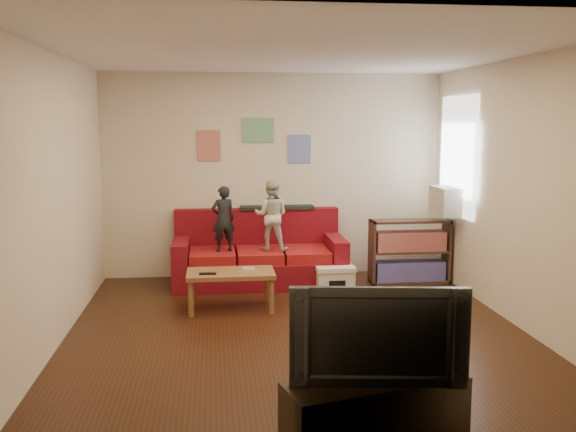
{
  "coord_description": "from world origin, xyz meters",
  "views": [
    {
      "loc": [
        -0.79,
        -6.03,
        2.06
      ],
      "look_at": [
        0.0,
        0.8,
        1.05
      ],
      "focal_mm": 40.0,
      "sensor_mm": 36.0,
      "label": 1
    }
  ],
  "objects": [
    {
      "name": "tv_stand",
      "position": [
        0.21,
        -2.25,
        0.22
      ],
      "size": [
        1.24,
        0.68,
        0.44
      ],
      "primitive_type": "cube",
      "rotation": [
        0.0,
        0.0,
        0.25
      ],
      "color": "black",
      "rests_on": "ground"
    },
    {
      "name": "window",
      "position": [
        2.22,
        1.65,
        1.64
      ],
      "size": [
        0.04,
        1.08,
        1.48
      ],
      "primitive_type": "cube",
      "color": "white",
      "rests_on": "room_shell"
    },
    {
      "name": "television",
      "position": [
        0.21,
        -2.25,
        0.76
      ],
      "size": [
        1.11,
        0.29,
        0.63
      ],
      "primitive_type": "imported",
      "rotation": [
        0.0,
        0.0,
        -0.14
      ],
      "color": "black",
      "rests_on": "tv_stand"
    },
    {
      "name": "artwork_right",
      "position": [
        0.35,
        2.48,
        1.7
      ],
      "size": [
        0.3,
        0.01,
        0.38
      ],
      "primitive_type": "cube",
      "color": "#727FCC",
      "rests_on": "room_shell"
    },
    {
      "name": "remote",
      "position": [
        -0.88,
        0.77,
        0.44
      ],
      "size": [
        0.18,
        0.06,
        0.02
      ],
      "primitive_type": "cube",
      "rotation": [
        0.0,
        0.0,
        -0.07
      ],
      "color": "black",
      "rests_on": "coffee_table"
    },
    {
      "name": "child_b",
      "position": [
        -0.08,
        1.9,
        0.9
      ],
      "size": [
        0.5,
        0.43,
        0.89
      ],
      "primitive_type": "imported",
      "rotation": [
        0.0,
        0.0,
        2.91
      ],
      "color": "beige",
      "rests_on": "sofa"
    },
    {
      "name": "room_shell",
      "position": [
        0.0,
        0.0,
        1.35
      ],
      "size": [
        4.52,
        5.02,
        2.72
      ],
      "color": "#361B0D",
      "rests_on": "ground"
    },
    {
      "name": "file_box",
      "position": [
        0.66,
        1.5,
        0.16
      ],
      "size": [
        0.47,
        0.36,
        0.32
      ],
      "color": "white",
      "rests_on": "ground"
    },
    {
      "name": "sofa",
      "position": [
        -0.23,
        2.07,
        0.32
      ],
      "size": [
        2.17,
        1.0,
        0.95
      ],
      "color": "maroon",
      "rests_on": "ground"
    },
    {
      "name": "game_controller",
      "position": [
        -0.43,
        0.94,
        0.45
      ],
      "size": [
        0.14,
        0.07,
        0.03
      ],
      "primitive_type": "cube",
      "rotation": [
        0.0,
        0.0,
        -0.3
      ],
      "color": "white",
      "rests_on": "coffee_table"
    },
    {
      "name": "tissue",
      "position": [
        0.3,
        0.89,
        0.05
      ],
      "size": [
        0.11,
        0.11,
        0.1
      ],
      "primitive_type": "sphere",
      "rotation": [
        0.0,
        0.0,
        0.12
      ],
      "color": "silver",
      "rests_on": "ground"
    },
    {
      "name": "artwork_left",
      "position": [
        -0.85,
        2.48,
        1.75
      ],
      "size": [
        0.3,
        0.01,
        0.4
      ],
      "primitive_type": "cube",
      "color": "#D87266",
      "rests_on": "room_shell"
    },
    {
      "name": "child_a",
      "position": [
        -0.68,
        1.9,
        0.87
      ],
      "size": [
        0.34,
        0.27,
        0.82
      ],
      "primitive_type": "imported",
      "rotation": [
        0.0,
        0.0,
        3.41
      ],
      "color": "black",
      "rests_on": "sofa"
    },
    {
      "name": "bookshelf",
      "position": [
        1.7,
        1.85,
        0.37
      ],
      "size": [
        1.02,
        0.31,
        0.82
      ],
      "color": "#462D22",
      "rests_on": "ground"
    },
    {
      "name": "artwork_center",
      "position": [
        -0.2,
        2.48,
        1.95
      ],
      "size": [
        0.42,
        0.01,
        0.32
      ],
      "primitive_type": "cube",
      "color": "#72B27F",
      "rests_on": "room_shell"
    },
    {
      "name": "ac_unit",
      "position": [
        2.1,
        1.65,
        1.08
      ],
      "size": [
        0.28,
        0.55,
        0.35
      ],
      "primitive_type": "cube",
      "color": "#B7B2A3",
      "rests_on": "window"
    },
    {
      "name": "coffee_table",
      "position": [
        -0.63,
        0.89,
        0.37
      ],
      "size": [
        0.96,
        0.53,
        0.43
      ],
      "color": "#915C35",
      "rests_on": "ground"
    }
  ]
}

